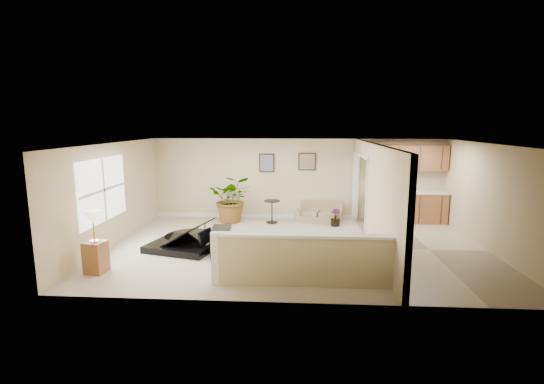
# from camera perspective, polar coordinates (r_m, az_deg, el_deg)

# --- Properties ---
(floor) EXTENTS (9.00, 9.00, 0.00)m
(floor) POSITION_cam_1_polar(r_m,az_deg,el_deg) (9.65, 3.56, -7.99)
(floor) COLOR tan
(floor) RESTS_ON ground
(back_wall) EXTENTS (9.00, 0.04, 2.50)m
(back_wall) POSITION_cam_1_polar(r_m,az_deg,el_deg) (12.31, 3.66, 1.89)
(back_wall) COLOR tan
(back_wall) RESTS_ON floor
(front_wall) EXTENTS (9.00, 0.04, 2.50)m
(front_wall) POSITION_cam_1_polar(r_m,az_deg,el_deg) (6.42, 3.62, -5.61)
(front_wall) COLOR tan
(front_wall) RESTS_ON floor
(left_wall) EXTENTS (0.04, 6.00, 2.50)m
(left_wall) POSITION_cam_1_polar(r_m,az_deg,el_deg) (10.37, -22.07, -0.34)
(left_wall) COLOR tan
(left_wall) RESTS_ON floor
(right_wall) EXTENTS (0.04, 6.00, 2.50)m
(right_wall) POSITION_cam_1_polar(r_m,az_deg,el_deg) (10.38, 29.35, -0.88)
(right_wall) COLOR tan
(right_wall) RESTS_ON floor
(ceiling) EXTENTS (9.00, 6.00, 0.04)m
(ceiling) POSITION_cam_1_polar(r_m,az_deg,el_deg) (9.20, 3.73, 7.00)
(ceiling) COLOR beige
(ceiling) RESTS_ON back_wall
(kitchen_vinyl) EXTENTS (2.70, 6.00, 0.01)m
(kitchen_vinyl) POSITION_cam_1_polar(r_m,az_deg,el_deg) (10.16, 21.81, -7.77)
(kitchen_vinyl) COLOR tan
(kitchen_vinyl) RESTS_ON floor
(interior_partition) EXTENTS (0.18, 5.99, 2.50)m
(interior_partition) POSITION_cam_1_polar(r_m,az_deg,el_deg) (9.77, 14.27, -0.69)
(interior_partition) COLOR tan
(interior_partition) RESTS_ON floor
(pony_half_wall) EXTENTS (3.42, 0.22, 1.00)m
(pony_half_wall) POSITION_cam_1_polar(r_m,az_deg,el_deg) (7.31, 4.16, -9.68)
(pony_half_wall) COLOR tan
(pony_half_wall) RESTS_ON floor
(left_window) EXTENTS (0.05, 2.15, 1.45)m
(left_window) POSITION_cam_1_polar(r_m,az_deg,el_deg) (9.89, -23.31, 0.29)
(left_window) COLOR white
(left_window) RESTS_ON left_wall
(wall_art_left) EXTENTS (0.48, 0.04, 0.58)m
(wall_art_left) POSITION_cam_1_polar(r_m,az_deg,el_deg) (12.25, -0.77, 4.23)
(wall_art_left) COLOR #322312
(wall_art_left) RESTS_ON back_wall
(wall_mirror) EXTENTS (0.55, 0.04, 0.55)m
(wall_mirror) POSITION_cam_1_polar(r_m,az_deg,el_deg) (12.22, 5.10, 4.41)
(wall_mirror) COLOR #322312
(wall_mirror) RESTS_ON back_wall
(kitchen_cabinets) EXTENTS (2.36, 0.65, 2.33)m
(kitchen_cabinets) POSITION_cam_1_polar(r_m,az_deg,el_deg) (12.52, 18.41, -0.22)
(kitchen_cabinets) COLOR #965831
(kitchen_cabinets) RESTS_ON floor
(piano) EXTENTS (2.06, 2.07, 1.46)m
(piano) POSITION_cam_1_polar(r_m,az_deg,el_deg) (9.76, -12.69, -4.31)
(piano) COLOR black
(piano) RESTS_ON floor
(piano_bench) EXTENTS (0.51, 0.89, 0.57)m
(piano_bench) POSITION_cam_1_polar(r_m,az_deg,el_deg) (9.26, -7.33, -6.99)
(piano_bench) COLOR black
(piano_bench) RESTS_ON floor
(loveseat) EXTENTS (1.55, 1.09, 0.78)m
(loveseat) POSITION_cam_1_polar(r_m,az_deg,el_deg) (12.20, 6.82, -2.78)
(loveseat) COLOR #957C5F
(loveseat) RESTS_ON floor
(accent_table) EXTENTS (0.48, 0.48, 0.69)m
(accent_table) POSITION_cam_1_polar(r_m,az_deg,el_deg) (11.82, -0.01, -2.40)
(accent_table) COLOR black
(accent_table) RESTS_ON floor
(palm_plant) EXTENTS (1.36, 1.20, 1.43)m
(palm_plant) POSITION_cam_1_polar(r_m,az_deg,el_deg) (11.98, -5.80, -1.01)
(palm_plant) COLOR black
(palm_plant) RESTS_ON floor
(small_plant) EXTENTS (0.31, 0.31, 0.51)m
(small_plant) POSITION_cam_1_polar(r_m,az_deg,el_deg) (11.66, 9.15, -3.85)
(small_plant) COLOR black
(small_plant) RESTS_ON floor
(lamp_stand) EXTENTS (0.43, 0.43, 1.28)m
(lamp_stand) POSITION_cam_1_polar(r_m,az_deg,el_deg) (8.68, -24.24, -7.22)
(lamp_stand) COLOR #965831
(lamp_stand) RESTS_ON floor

